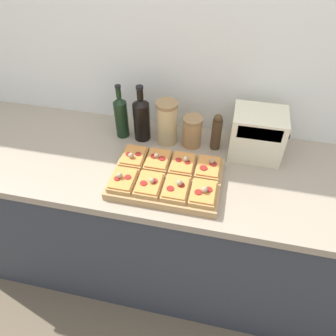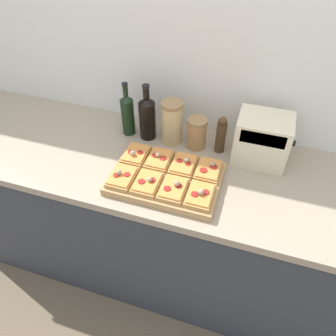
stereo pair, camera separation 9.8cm
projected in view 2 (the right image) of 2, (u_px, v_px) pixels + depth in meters
ground_plane at (167, 317)px, 1.92m from camera, size 12.00×12.00×0.00m
wall_back at (211, 65)px, 1.53m from camera, size 6.00×0.06×2.50m
kitchen_counter at (184, 227)px, 1.83m from camera, size 2.63×0.67×0.91m
cutting_board at (166, 179)px, 1.44m from camera, size 0.48×0.33×0.04m
pizza_slice_back_left at (136, 154)px, 1.51m from camera, size 0.10×0.14×0.05m
pizza_slice_back_midleft at (159, 159)px, 1.48m from camera, size 0.10×0.14×0.05m
pizza_slice_back_midright at (184, 165)px, 1.46m from camera, size 0.10×0.14×0.05m
pizza_slice_back_right at (209, 170)px, 1.43m from camera, size 0.10×0.14×0.05m
pizza_slice_front_left at (122, 177)px, 1.40m from camera, size 0.10×0.14×0.05m
pizza_slice_front_midleft at (147, 183)px, 1.37m from camera, size 0.10×0.14×0.05m
pizza_slice_front_midright at (173, 189)px, 1.35m from camera, size 0.10×0.14×0.05m
pizza_slice_front_right at (200, 195)px, 1.32m from camera, size 0.10×0.14×0.05m
olive_oil_bottle at (128, 114)px, 1.63m from camera, size 0.07×0.07×0.28m
wine_bottle at (147, 117)px, 1.61m from camera, size 0.08×0.08×0.29m
grain_jar_tall at (172, 123)px, 1.58m from camera, size 0.11×0.11×0.22m
grain_jar_short at (197, 133)px, 1.58m from camera, size 0.10×0.10×0.16m
pepper_mill at (221, 135)px, 1.54m from camera, size 0.05×0.05×0.19m
toaster_oven at (262, 139)px, 1.49m from camera, size 0.26×0.19×0.23m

